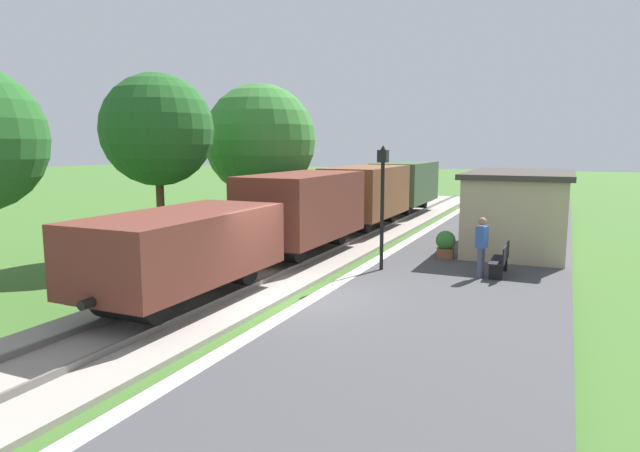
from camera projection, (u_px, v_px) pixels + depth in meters
ground_plane at (299, 306)px, 13.70m from camera, size 160.00×160.00×0.00m
platform_slab at (427, 317)px, 12.39m from camera, size 6.00×60.00×0.25m
platform_edge_stripe at (313, 298)px, 13.50m from camera, size 0.36×60.00×0.01m
track_ballast at (218, 293)px, 14.66m from camera, size 3.80×60.00×0.12m
rail_near at (241, 291)px, 14.35m from camera, size 0.07×60.00×0.14m
rail_far at (195, 285)px, 14.94m from camera, size 0.07×60.00×0.14m
freight_train at (344, 202)px, 22.63m from camera, size 2.50×26.00×2.72m
station_hut at (519, 210)px, 19.59m from camera, size 3.50×5.80×2.78m
bench_near_hut at (501, 259)px, 15.77m from camera, size 0.42×1.50×0.91m
person_waiting at (482, 245)px, 15.43m from camera, size 0.33×0.43×1.71m
potted_planter at (445, 244)px, 18.16m from camera, size 0.64×0.64×0.92m
lamp_post_near at (383, 185)px, 16.20m from camera, size 0.28×0.28×3.70m
tree_trackside_mid at (157, 130)px, 19.15m from camera, size 3.90×3.90×6.43m
tree_trackside_far at (260, 140)px, 23.46m from camera, size 4.74×4.74×6.52m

